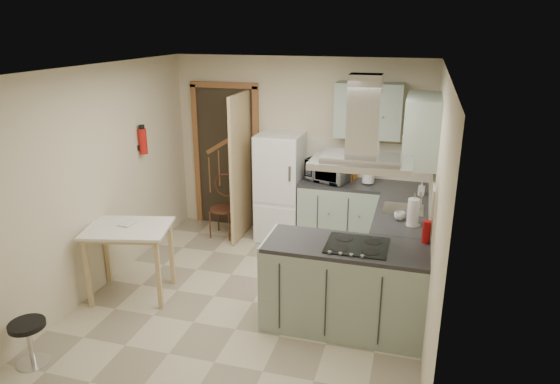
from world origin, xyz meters
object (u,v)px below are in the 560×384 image
(fridge, at_px, (280,187))
(bentwood_chair, at_px, (223,209))
(peninsula, at_px, (345,286))
(stool, at_px, (30,343))
(microwave, at_px, (329,170))
(drop_leaf_table, at_px, (131,261))
(extractor_hood, at_px, (361,163))

(fridge, bearing_deg, bentwood_chair, -166.87)
(peninsula, bearing_deg, stool, -152.60)
(microwave, bearing_deg, stool, -102.82)
(peninsula, bearing_deg, bentwood_chair, 138.29)
(fridge, bearing_deg, stool, -112.37)
(stool, xyz_separation_m, microwave, (2.04, 3.32, 0.84))
(peninsula, height_order, bentwood_chair, peninsula)
(fridge, height_order, drop_leaf_table, fridge)
(peninsula, relative_size, bentwood_chair, 1.90)
(fridge, xyz_separation_m, peninsula, (1.22, -1.98, -0.30))
(extractor_hood, distance_m, bentwood_chair, 3.07)
(microwave, bearing_deg, drop_leaf_table, -113.41)
(fridge, relative_size, peninsula, 0.97)
(bentwood_chair, distance_m, stool, 3.20)
(bentwood_chair, distance_m, microwave, 1.61)
(fridge, relative_size, drop_leaf_table, 1.71)
(extractor_hood, relative_size, stool, 2.13)
(peninsula, distance_m, extractor_hood, 1.27)
(extractor_hood, xyz_separation_m, bentwood_chair, (-2.12, 1.80, -1.31))
(fridge, bearing_deg, drop_leaf_table, -119.59)
(drop_leaf_table, bearing_deg, stool, -113.12)
(peninsula, xyz_separation_m, stool, (-2.59, -1.34, -0.24))
(peninsula, height_order, drop_leaf_table, peninsula)
(fridge, relative_size, extractor_hood, 1.67)
(peninsula, xyz_separation_m, extractor_hood, (0.10, 0.00, 1.27))
(stool, bearing_deg, bentwood_chair, 79.57)
(peninsula, distance_m, bentwood_chair, 2.70)
(peninsula, bearing_deg, extractor_hood, 0.00)
(bentwood_chair, xyz_separation_m, microwave, (1.47, 0.18, 0.64))
(peninsula, distance_m, microwave, 2.13)
(fridge, height_order, peninsula, fridge)
(extractor_hood, bearing_deg, drop_leaf_table, -179.33)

